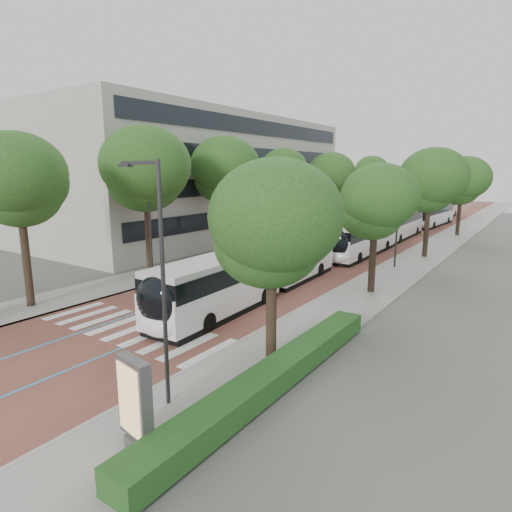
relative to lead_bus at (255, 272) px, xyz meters
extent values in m
plane|color=#51544C|center=(-2.09, -8.92, -1.63)|extent=(160.00, 160.00, 0.00)
cube|color=brown|center=(-2.09, 31.08, -1.62)|extent=(11.00, 140.00, 0.02)
cube|color=gray|center=(-9.59, 31.08, -1.57)|extent=(4.00, 140.00, 0.12)
cube|color=gray|center=(5.41, 31.08, -1.57)|extent=(4.00, 140.00, 0.12)
cube|color=gray|center=(-7.69, 31.08, -1.57)|extent=(0.20, 140.00, 0.14)
cube|color=gray|center=(3.51, 31.08, -1.57)|extent=(0.20, 140.00, 0.14)
cube|color=silver|center=(-6.89, -7.92, -1.60)|extent=(0.55, 3.60, 0.01)
cube|color=silver|center=(-5.64, -7.92, -1.60)|extent=(0.55, 3.60, 0.01)
cube|color=silver|center=(-4.39, -7.92, -1.60)|extent=(0.55, 3.60, 0.01)
cube|color=silver|center=(-3.14, -7.92, -1.60)|extent=(0.55, 3.60, 0.01)
cube|color=silver|center=(-1.89, -7.92, -1.60)|extent=(0.55, 3.60, 0.01)
cube|color=silver|center=(-0.64, -7.92, -1.60)|extent=(0.55, 3.60, 0.01)
cube|color=silver|center=(0.61, -7.92, -1.60)|extent=(0.55, 3.60, 0.01)
cube|color=silver|center=(1.86, -7.92, -1.60)|extent=(0.55, 3.60, 0.01)
cube|color=silver|center=(3.11, -7.92, -1.60)|extent=(0.55, 3.60, 0.01)
cube|color=#2A93D5|center=(-3.69, 31.08, -1.60)|extent=(0.12, 126.00, 0.01)
cube|color=#2A93D5|center=(-0.49, 31.08, -1.60)|extent=(0.12, 126.00, 0.01)
cube|color=#B4B1A7|center=(-21.59, 19.08, 5.37)|extent=(18.00, 40.00, 14.00)
cube|color=black|center=(-12.54, 19.08, 1.37)|extent=(0.12, 38.00, 1.60)
cube|color=black|center=(-12.54, 19.08, 4.57)|extent=(0.12, 38.00, 1.60)
cube|color=black|center=(-12.54, 19.08, 7.77)|extent=(0.12, 38.00, 1.60)
cube|color=black|center=(-12.54, 19.08, 10.77)|extent=(0.12, 38.00, 1.60)
cube|color=#1A4016|center=(7.01, -8.92, -1.11)|extent=(1.20, 14.00, 0.80)
cylinder|color=#2B2B2E|center=(4.71, -11.92, 2.49)|extent=(0.14, 0.14, 8.00)
cube|color=#2B2B2E|center=(3.91, -11.92, 6.39)|extent=(1.70, 0.12, 0.12)
cube|color=#2B2B2E|center=(3.21, -11.92, 6.31)|extent=(0.50, 0.20, 0.10)
cylinder|color=#2B2B2E|center=(4.71, 13.08, 2.49)|extent=(0.14, 0.14, 8.00)
cube|color=#2B2B2E|center=(3.91, 13.08, 6.39)|extent=(1.70, 0.12, 0.12)
cube|color=#2B2B2E|center=(3.21, 13.08, 6.31)|extent=(0.50, 0.20, 0.10)
cylinder|color=#2B2B2E|center=(-8.19, -0.92, 2.49)|extent=(0.14, 0.14, 8.00)
cylinder|color=black|center=(-9.59, -8.92, 0.87)|extent=(0.44, 0.44, 4.99)
ellipsoid|color=#1F4717|center=(-9.59, -8.92, 5.41)|extent=(5.27, 5.27, 4.48)
cylinder|color=black|center=(-9.59, 0.08, 1.07)|extent=(0.44, 0.44, 5.40)
ellipsoid|color=#1F4717|center=(-9.59, 0.08, 5.98)|extent=(6.41, 6.41, 5.45)
cylinder|color=black|center=(-9.59, 9.08, 1.06)|extent=(0.44, 0.44, 5.38)
ellipsoid|color=#1F4717|center=(-9.59, 9.08, 5.96)|extent=(6.09, 6.09, 5.18)
cylinder|color=black|center=(-9.59, 19.08, 0.98)|extent=(0.44, 0.44, 5.21)
ellipsoid|color=#1F4717|center=(-9.59, 19.08, 5.72)|extent=(5.13, 5.13, 4.36)
cylinder|color=black|center=(-9.59, 31.08, 0.81)|extent=(0.44, 0.44, 4.88)
ellipsoid|color=#1F4717|center=(-9.59, 31.08, 5.25)|extent=(6.21, 6.21, 5.28)
cylinder|color=black|center=(-9.59, 46.08, 0.93)|extent=(0.44, 0.44, 5.11)
ellipsoid|color=#1F4717|center=(-9.59, 46.08, 5.57)|extent=(5.35, 5.35, 4.55)
cylinder|color=black|center=(5.61, -6.92, 0.31)|extent=(0.44, 0.44, 3.88)
ellipsoid|color=#1F4717|center=(5.61, -6.92, 3.84)|extent=(5.26, 5.26, 4.47)
cylinder|color=black|center=(5.61, 5.08, 0.38)|extent=(0.44, 0.44, 4.01)
ellipsoid|color=#1F4717|center=(5.61, 5.08, 4.02)|extent=(4.76, 4.76, 4.04)
cylinder|color=black|center=(5.61, 19.08, 0.74)|extent=(0.44, 0.44, 4.75)
ellipsoid|color=#1F4717|center=(5.61, 19.08, 5.06)|extent=(5.90, 5.90, 5.01)
cylinder|color=black|center=(5.61, 35.08, 0.62)|extent=(0.44, 0.44, 4.50)
ellipsoid|color=#1F4717|center=(5.61, 35.08, 4.72)|extent=(5.93, 5.93, 5.04)
cylinder|color=black|center=(-0.05, 1.30, 0.15)|extent=(2.34, 0.99, 2.30)
cube|color=white|center=(0.16, -3.83, -0.37)|extent=(2.89, 9.46, 1.82)
cube|color=black|center=(0.16, -3.83, 0.77)|extent=(2.92, 9.27, 0.97)
cube|color=silver|center=(0.16, -3.83, 1.42)|extent=(2.83, 9.27, 0.31)
cube|color=black|center=(0.16, -3.83, -1.45)|extent=(2.82, 9.08, 0.35)
cube|color=white|center=(-0.23, 5.61, -0.37)|extent=(2.82, 7.84, 1.82)
cube|color=black|center=(-0.23, 5.61, 0.77)|extent=(2.85, 7.68, 0.97)
cube|color=silver|center=(-0.23, 5.61, 1.42)|extent=(2.76, 7.68, 0.31)
cube|color=black|center=(-0.23, 5.61, -1.45)|extent=(2.76, 7.53, 0.35)
ellipsoid|color=black|center=(0.35, -8.35, 0.38)|extent=(2.39, 1.20, 2.28)
ellipsoid|color=white|center=(0.35, -8.40, -0.76)|extent=(2.39, 1.10, 1.14)
cylinder|color=black|center=(-0.87, -6.15, -1.13)|extent=(0.34, 1.01, 1.00)
cylinder|color=black|center=(1.38, -6.06, -1.13)|extent=(0.34, 1.01, 1.00)
cylinder|color=black|center=(-1.43, 7.24, -1.13)|extent=(0.34, 1.01, 1.00)
cylinder|color=black|center=(0.83, 7.33, -1.13)|extent=(0.34, 1.01, 1.00)
cylinder|color=black|center=(-1.10, -0.80, -1.13)|extent=(0.34, 1.01, 1.00)
cylinder|color=black|center=(1.16, -0.70, -1.13)|extent=(0.34, 1.01, 1.00)
cube|color=white|center=(0.47, 16.84, -0.37)|extent=(2.51, 12.00, 1.82)
cube|color=black|center=(0.47, 16.84, 0.77)|extent=(2.55, 11.76, 0.97)
cube|color=silver|center=(0.47, 16.84, 1.42)|extent=(2.46, 11.76, 0.31)
cube|color=black|center=(0.47, 16.84, -1.45)|extent=(2.46, 11.52, 0.35)
ellipsoid|color=black|center=(0.47, 10.99, 0.38)|extent=(2.35, 1.10, 2.28)
ellipsoid|color=white|center=(0.47, 10.94, -0.76)|extent=(2.35, 1.00, 1.14)
cylinder|color=black|center=(-0.66, 13.24, -1.13)|extent=(0.30, 1.00, 1.00)
cylinder|color=black|center=(1.60, 13.24, -1.13)|extent=(0.30, 1.00, 1.00)
cylinder|color=black|center=(-0.67, 20.64, -1.13)|extent=(0.30, 1.00, 1.00)
cylinder|color=black|center=(1.59, 20.64, -1.13)|extent=(0.30, 1.00, 1.00)
cube|color=white|center=(0.25, 29.22, -0.37)|extent=(2.65, 12.03, 1.82)
cube|color=black|center=(0.25, 29.22, 0.77)|extent=(2.69, 11.79, 0.97)
cube|color=silver|center=(0.25, 29.22, 1.42)|extent=(2.60, 11.79, 0.31)
cube|color=black|center=(0.25, 29.22, -1.45)|extent=(2.60, 11.55, 0.35)
ellipsoid|color=black|center=(0.32, 23.37, 0.38)|extent=(2.36, 1.13, 2.28)
ellipsoid|color=white|center=(0.32, 23.32, -0.76)|extent=(2.36, 1.03, 1.14)
cylinder|color=black|center=(-0.84, 25.61, -1.13)|extent=(0.31, 1.00, 1.00)
cylinder|color=black|center=(1.42, 25.63, -1.13)|extent=(0.31, 1.00, 1.00)
cylinder|color=black|center=(-0.93, 33.00, -1.13)|extent=(0.31, 1.00, 1.00)
cylinder|color=black|center=(1.33, 33.03, -1.13)|extent=(0.31, 1.00, 1.00)
cube|color=white|center=(0.84, 43.75, -0.37)|extent=(3.22, 12.13, 1.82)
cube|color=black|center=(0.84, 43.75, 0.77)|extent=(3.24, 11.89, 0.97)
cube|color=silver|center=(0.84, 43.75, 1.42)|extent=(3.15, 11.89, 0.31)
cube|color=black|center=(0.84, 43.75, -1.45)|extent=(3.14, 11.65, 0.35)
ellipsoid|color=black|center=(0.49, 37.91, 0.38)|extent=(2.41, 1.24, 2.28)
ellipsoid|color=white|center=(0.49, 37.86, -0.76)|extent=(2.41, 1.14, 1.14)
cylinder|color=black|center=(-0.50, 40.22, -1.13)|extent=(0.36, 1.02, 1.00)
cylinder|color=black|center=(1.76, 40.08, -1.13)|extent=(0.36, 1.02, 1.00)
cylinder|color=black|center=(-0.06, 47.61, -1.13)|extent=(0.36, 1.02, 1.00)
cylinder|color=black|center=(2.20, 47.47, -1.13)|extent=(0.36, 1.02, 1.00)
cube|color=white|center=(-0.05, 56.50, -0.37)|extent=(3.15, 12.12, 1.82)
cube|color=black|center=(-0.05, 56.50, 0.77)|extent=(3.18, 11.88, 0.97)
cube|color=silver|center=(-0.05, 56.50, 1.42)|extent=(3.09, 11.88, 0.31)
cube|color=black|center=(-0.05, 56.50, -1.45)|extent=(3.07, 11.64, 0.35)
ellipsoid|color=black|center=(0.27, 50.66, 0.38)|extent=(2.41, 1.23, 2.28)
ellipsoid|color=white|center=(0.27, 50.61, -0.76)|extent=(2.40, 1.13, 1.14)
cylinder|color=black|center=(-0.98, 52.84, -1.13)|extent=(0.35, 1.01, 1.00)
cylinder|color=black|center=(1.28, 52.96, -1.13)|extent=(0.35, 1.01, 1.00)
cylinder|color=black|center=(-1.38, 60.23, -1.13)|extent=(0.35, 1.01, 1.00)
cylinder|color=black|center=(0.87, 60.35, -1.13)|extent=(0.35, 1.01, 1.00)
cube|color=#59595B|center=(5.77, -14.13, -1.31)|extent=(0.68, 0.60, 0.40)
cube|color=#59595B|center=(5.77, -14.13, 0.04)|extent=(1.34, 0.58, 2.30)
cube|color=tan|center=(5.73, -14.32, 0.04)|extent=(1.09, 0.22, 2.00)
camera|label=1|loc=(14.57, -21.07, 6.16)|focal=30.00mm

